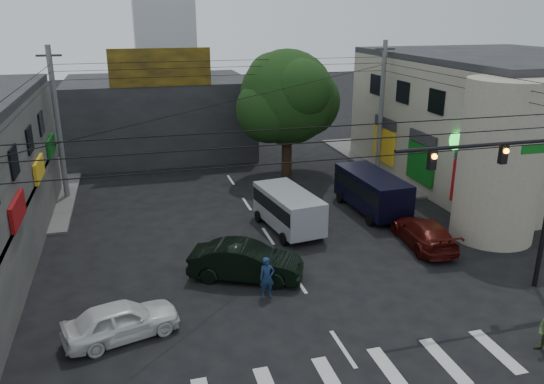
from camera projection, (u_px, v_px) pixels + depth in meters
name	position (u px, v px, depth m)	size (l,w,h in m)	color
ground	(314.00, 305.00, 20.87)	(160.00, 160.00, 0.00)	black
sidewalk_far_right	(453.00, 157.00, 41.78)	(16.00, 16.00, 0.15)	#514F4C
building_right	(501.00, 120.00, 35.95)	(14.00, 18.00, 8.00)	gray
corner_column	(500.00, 161.00, 25.98)	(4.00, 4.00, 8.00)	gray
building_far	(160.00, 116.00, 42.66)	(14.00, 10.00, 6.00)	#232326
billboard	(160.00, 67.00, 36.80)	(7.00, 0.30, 2.60)	olive
street_tree	(287.00, 98.00, 35.64)	(6.40, 6.40, 8.70)	black
traffic_gantry	(518.00, 180.00, 20.35)	(7.10, 0.35, 7.20)	black
utility_pole_far_left	(58.00, 125.00, 31.38)	(0.32, 0.32, 9.20)	#59595B
utility_pole_far_right	(381.00, 109.00, 36.62)	(0.32, 0.32, 9.20)	#59595B
dark_sedan	(246.00, 262.00, 22.70)	(5.11, 3.52, 1.60)	black
white_compact	(122.00, 320.00, 18.58)	(4.30, 2.61, 1.37)	silver
maroon_sedan	(424.00, 233.00, 25.95)	(2.38, 4.87, 1.37)	#400C09
silver_minivan	(288.00, 211.00, 27.74)	(2.72, 5.13, 2.10)	#B4B6BC
navy_van	(372.00, 193.00, 30.29)	(2.38, 5.71, 2.25)	black
traffic_officer	(267.00, 278.00, 21.19)	(0.64, 0.44, 1.72)	#15294B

